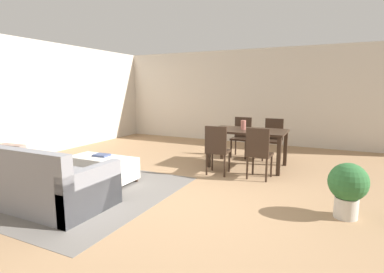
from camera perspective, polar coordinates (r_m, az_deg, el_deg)
ground_plane at (r=4.33m, az=-1.76°, el=-12.27°), size 10.80×10.80×0.00m
wall_back at (r=8.77m, az=13.55°, el=7.43°), size 9.00×0.12×2.70m
wall_left at (r=7.56m, az=-31.87°, el=6.06°), size 0.12×11.00×2.70m
area_rug at (r=5.11m, az=-21.81°, el=-9.49°), size 3.00×2.80×0.01m
couch at (r=4.74m, az=-28.41°, el=-7.78°), size 2.24×0.98×0.86m
ottoman_table at (r=5.36m, az=-16.80°, el=-5.72°), size 1.19×0.52×0.42m
dining_table at (r=6.11m, az=10.71°, el=0.38°), size 1.50×0.92×0.76m
dining_chair_near_left at (r=5.45m, az=4.85°, el=-2.10°), size 0.43×0.43×0.92m
dining_chair_near_right at (r=5.29m, az=12.72°, el=-2.64°), size 0.42×0.42×0.92m
dining_chair_far_left at (r=7.04m, az=9.56°, el=0.39°), size 0.40×0.40×0.92m
dining_chair_far_right at (r=6.87m, az=15.34°, el=-0.04°), size 0.41×0.41×0.92m
vase_centerpiece at (r=6.10m, az=9.85°, el=2.21°), size 0.11×0.11×0.19m
book_on_ottoman at (r=5.39m, az=-17.01°, el=-3.46°), size 0.27×0.22×0.03m
potted_plant at (r=4.14m, az=27.81°, el=-8.46°), size 0.47×0.47×0.69m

